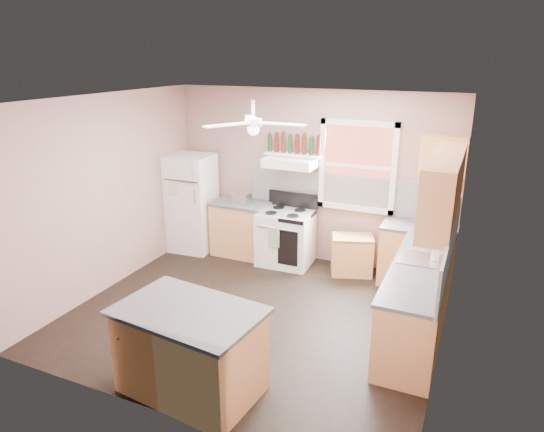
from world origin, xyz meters
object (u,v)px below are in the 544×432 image
at_px(refrigerator, 192,203).
at_px(toaster, 242,198).
at_px(stove, 285,238).
at_px(island, 191,352).
at_px(cart, 352,255).

height_order(refrigerator, toaster, refrigerator).
height_order(stove, island, same).
bearing_deg(cart, stove, 163.99).
bearing_deg(refrigerator, island, -61.69).
bearing_deg(refrigerator, toaster, -0.12).
bearing_deg(cart, refrigerator, 163.39).
xyz_separation_m(stove, cart, (1.07, 0.05, -0.13)).
bearing_deg(toaster, refrigerator, -167.13).
distance_m(refrigerator, stove, 1.71).
distance_m(toaster, stove, 0.94).
xyz_separation_m(stove, island, (0.32, -3.22, 0.00)).
height_order(cart, island, island).
distance_m(refrigerator, cart, 2.79).
xyz_separation_m(cart, island, (-0.74, -3.27, 0.13)).
bearing_deg(island, cart, 83.58).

